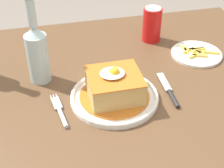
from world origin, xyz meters
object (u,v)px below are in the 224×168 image
object	(u,v)px
knife	(171,93)
side_plate_fries	(196,54)
beer_bottle_clear	(37,51)
main_plate	(114,97)
soda_can	(152,24)
fork	(61,113)

from	to	relation	value
knife	side_plate_fries	bearing A→B (deg)	48.30
beer_bottle_clear	side_plate_fries	world-z (taller)	beer_bottle_clear
knife	beer_bottle_clear	distance (m)	0.40
main_plate	side_plate_fries	world-z (taller)	main_plate
knife	main_plate	bearing A→B (deg)	173.48
soda_can	side_plate_fries	bearing A→B (deg)	-49.99
beer_bottle_clear	main_plate	bearing A→B (deg)	-37.48
main_plate	fork	bearing A→B (deg)	-169.30
fork	soda_can	bearing A→B (deg)	42.41
beer_bottle_clear	knife	bearing A→B (deg)	-25.03
main_plate	soda_can	xyz separation A→B (m)	(0.21, 0.31, 0.05)
main_plate	fork	size ratio (longest dim) A/B	1.75
knife	soda_can	bearing A→B (deg)	81.06
main_plate	side_plate_fries	size ratio (longest dim) A/B	1.46
knife	fork	bearing A→B (deg)	-178.16
main_plate	fork	distance (m)	0.15
side_plate_fries	soda_can	bearing A→B (deg)	130.01
soda_can	beer_bottle_clear	world-z (taller)	beer_bottle_clear
side_plate_fries	fork	bearing A→B (deg)	-157.75
fork	beer_bottle_clear	bearing A→B (deg)	102.76
main_plate	side_plate_fries	distance (m)	0.37
main_plate	fork	world-z (taller)	main_plate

